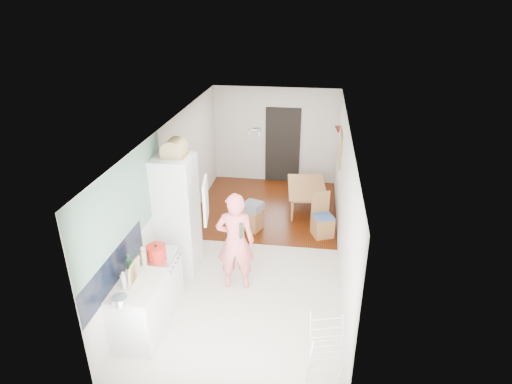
% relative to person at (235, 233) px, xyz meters
% --- Properties ---
extents(room_shell, '(3.20, 7.00, 2.50)m').
position_rel_person_xyz_m(room_shell, '(0.17, 1.17, 0.22)').
color(room_shell, beige).
rests_on(room_shell, ground).
extents(floor, '(3.20, 7.00, 0.01)m').
position_rel_person_xyz_m(floor, '(0.17, 1.17, -1.03)').
color(floor, beige).
rests_on(floor, ground).
extents(wood_floor_overlay, '(3.20, 3.30, 0.01)m').
position_rel_person_xyz_m(wood_floor_overlay, '(0.17, 3.02, -1.02)').
color(wood_floor_overlay, '#561D09').
rests_on(wood_floor_overlay, room_shell).
extents(sage_wall_panel, '(0.02, 3.00, 1.30)m').
position_rel_person_xyz_m(sage_wall_panel, '(-1.42, -0.83, 0.82)').
color(sage_wall_panel, slate).
rests_on(sage_wall_panel, room_shell).
extents(tile_splashback, '(0.02, 1.90, 0.50)m').
position_rel_person_xyz_m(tile_splashback, '(-1.42, -1.38, 0.12)').
color(tile_splashback, black).
rests_on(tile_splashback, room_shell).
extents(doorway_recess, '(0.90, 0.04, 2.00)m').
position_rel_person_xyz_m(doorway_recess, '(0.37, 4.65, -0.03)').
color(doorway_recess, black).
rests_on(doorway_recess, room_shell).
extents(base_cabinet, '(0.60, 0.90, 0.86)m').
position_rel_person_xyz_m(base_cabinet, '(-1.13, -1.38, -0.60)').
color(base_cabinet, silver).
rests_on(base_cabinet, room_shell).
extents(worktop, '(0.62, 0.92, 0.06)m').
position_rel_person_xyz_m(worktop, '(-1.13, -1.38, -0.14)').
color(worktop, silver).
rests_on(worktop, room_shell).
extents(range_cooker, '(0.60, 0.60, 0.88)m').
position_rel_person_xyz_m(range_cooker, '(-1.13, -0.63, -0.59)').
color(range_cooker, silver).
rests_on(range_cooker, room_shell).
extents(cooker_top, '(0.60, 0.60, 0.04)m').
position_rel_person_xyz_m(cooker_top, '(-1.13, -0.63, -0.13)').
color(cooker_top, silver).
rests_on(cooker_top, room_shell).
extents(fridge_housing, '(0.66, 0.66, 2.15)m').
position_rel_person_xyz_m(fridge_housing, '(-1.10, 0.39, 0.04)').
color(fridge_housing, silver).
rests_on(fridge_housing, room_shell).
extents(fridge_door, '(0.14, 0.56, 0.70)m').
position_rel_person_xyz_m(fridge_door, '(-0.49, 0.09, 0.52)').
color(fridge_door, silver).
rests_on(fridge_door, room_shell).
extents(fridge_interior, '(0.02, 0.52, 0.66)m').
position_rel_person_xyz_m(fridge_interior, '(-0.79, 0.39, 0.52)').
color(fridge_interior, white).
rests_on(fridge_interior, room_shell).
extents(pinboard, '(0.03, 0.90, 0.70)m').
position_rel_person_xyz_m(pinboard, '(1.75, 3.07, 0.52)').
color(pinboard, tan).
rests_on(pinboard, room_shell).
extents(pinboard_frame, '(0.00, 0.94, 0.74)m').
position_rel_person_xyz_m(pinboard_frame, '(1.73, 3.07, 0.52)').
color(pinboard_frame, '#A16832').
rests_on(pinboard_frame, room_shell).
extents(wall_sconce, '(0.18, 0.18, 0.16)m').
position_rel_person_xyz_m(wall_sconce, '(1.71, 3.72, 0.72)').
color(wall_sconce, maroon).
rests_on(wall_sconce, room_shell).
extents(person, '(0.80, 0.58, 2.06)m').
position_rel_person_xyz_m(person, '(0.00, 0.00, 0.00)').
color(person, '#F77372').
rests_on(person, floor).
extents(dining_table, '(0.84, 1.36, 0.46)m').
position_rel_person_xyz_m(dining_table, '(1.10, 3.15, -0.80)').
color(dining_table, '#A16832').
rests_on(dining_table, floor).
extents(dining_chair, '(0.51, 0.51, 0.92)m').
position_rel_person_xyz_m(dining_chair, '(1.45, 1.90, -0.57)').
color(dining_chair, '#A16832').
rests_on(dining_chair, floor).
extents(stool, '(0.46, 0.46, 0.46)m').
position_rel_person_xyz_m(stool, '(-0.02, 1.95, -0.80)').
color(stool, '#A16832').
rests_on(stool, floor).
extents(grey_drape, '(0.48, 0.48, 0.17)m').
position_rel_person_xyz_m(grey_drape, '(-0.01, 1.95, -0.48)').
color(grey_drape, gray).
rests_on(grey_drape, stool).
extents(drying_rack, '(0.52, 0.49, 0.85)m').
position_rel_person_xyz_m(drying_rack, '(1.51, -1.75, -0.61)').
color(drying_rack, silver).
rests_on(drying_rack, floor).
extents(bread_bin, '(0.40, 0.38, 0.21)m').
position_rel_person_xyz_m(bread_bin, '(-1.08, 0.45, 1.22)').
color(bread_bin, tan).
rests_on(bread_bin, fridge_housing).
extents(red_casserole, '(0.36, 0.36, 0.18)m').
position_rel_person_xyz_m(red_casserole, '(-1.10, -0.67, -0.02)').
color(red_casserole, red).
rests_on(red_casserole, cooker_top).
extents(steel_pan, '(0.26, 0.26, 0.10)m').
position_rel_person_xyz_m(steel_pan, '(-1.18, -1.80, -0.06)').
color(steel_pan, silver).
rests_on(steel_pan, worktop).
extents(held_bottle, '(0.06, 0.06, 0.28)m').
position_rel_person_xyz_m(held_bottle, '(0.12, -0.10, 0.12)').
color(held_bottle, '#1D3E22').
rests_on(held_bottle, person).
extents(bottle_a, '(0.08, 0.08, 0.30)m').
position_rel_person_xyz_m(bottle_a, '(-1.28, -1.23, 0.04)').
color(bottle_a, '#1D3E22').
rests_on(bottle_a, worktop).
extents(bottle_b, '(0.07, 0.07, 0.28)m').
position_rel_person_xyz_m(bottle_b, '(-1.27, -1.21, 0.03)').
color(bottle_b, '#1D3E22').
rests_on(bottle_b, worktop).
extents(bottle_c, '(0.10, 0.10, 0.21)m').
position_rel_person_xyz_m(bottle_c, '(-1.25, -1.49, -0.01)').
color(bottle_c, beige).
rests_on(bottle_c, worktop).
extents(pepper_mill_front, '(0.07, 0.07, 0.25)m').
position_rel_person_xyz_m(pepper_mill_front, '(-1.20, -0.92, 0.01)').
color(pepper_mill_front, tan).
rests_on(pepper_mill_front, worktop).
extents(pepper_mill_back, '(0.07, 0.07, 0.21)m').
position_rel_person_xyz_m(pepper_mill_back, '(-1.22, -0.85, -0.01)').
color(pepper_mill_back, tan).
rests_on(pepper_mill_back, worktop).
extents(chopping_boards, '(0.05, 0.26, 0.35)m').
position_rel_person_xyz_m(chopping_boards, '(-1.16, -1.35, 0.06)').
color(chopping_boards, tan).
rests_on(chopping_boards, worktop).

